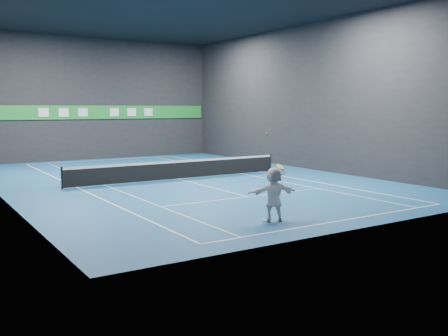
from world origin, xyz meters
TOP-DOWN VIEW (x-y plane):
  - ground at (0.00, 0.00)m, footprint 26.00×26.00m
  - ceiling at (0.00, 0.00)m, footprint 26.00×26.00m
  - wall_back at (0.00, 13.00)m, footprint 18.00×0.10m
  - wall_front at (0.00, -13.00)m, footprint 18.00×0.10m
  - wall_right at (9.00, 0.00)m, footprint 0.10×26.00m
  - baseline_near at (0.00, -11.89)m, footprint 10.98×0.08m
  - baseline_far at (0.00, 11.89)m, footprint 10.98×0.08m
  - sideline_doubles_left at (-5.49, 0.00)m, footprint 0.08×23.78m
  - sideline_doubles_right at (5.49, 0.00)m, footprint 0.08×23.78m
  - sideline_singles_left at (-4.11, 0.00)m, footprint 0.06×23.78m
  - sideline_singles_right at (4.11, 0.00)m, footprint 0.06×23.78m
  - service_line_near at (0.00, -6.40)m, footprint 8.23×0.06m
  - service_line_far at (0.00, 6.40)m, footprint 8.23×0.06m
  - center_service_line at (0.00, 0.00)m, footprint 0.06×12.80m
  - player at (-1.98, -10.70)m, footprint 1.79×0.95m
  - tennis_ball at (-2.15, -10.54)m, footprint 0.07×0.07m
  - tennis_net at (0.00, 0.00)m, footprint 12.50×0.10m
  - sponsor_banner at (0.00, 12.93)m, footprint 17.64×0.11m
  - tennis_racket at (-1.64, -10.65)m, footprint 0.43×0.32m

SIDE VIEW (x-z plane):
  - ground at x=0.00m, z-range 0.00..0.00m
  - baseline_near at x=0.00m, z-range 0.00..0.01m
  - baseline_far at x=0.00m, z-range 0.00..0.01m
  - sideline_doubles_left at x=-5.49m, z-range 0.00..0.01m
  - sideline_doubles_right at x=5.49m, z-range 0.00..0.01m
  - sideline_singles_left at x=-4.11m, z-range 0.00..0.01m
  - sideline_singles_right at x=4.11m, z-range 0.00..0.01m
  - service_line_near at x=0.00m, z-range 0.00..0.01m
  - service_line_far at x=0.00m, z-range 0.00..0.01m
  - center_service_line at x=0.00m, z-range 0.00..0.01m
  - tennis_net at x=0.00m, z-range 0.00..1.07m
  - player at x=-1.98m, z-range 0.00..1.84m
  - tennis_racket at x=-1.64m, z-range 1.37..1.95m
  - tennis_ball at x=-2.15m, z-range 2.93..3.00m
  - sponsor_banner at x=0.00m, z-range 3.00..4.00m
  - wall_back at x=0.00m, z-range 0.00..9.00m
  - wall_front at x=0.00m, z-range 0.00..9.00m
  - wall_right at x=9.00m, z-range 0.00..9.00m
  - ceiling at x=0.00m, z-range 9.00..9.00m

